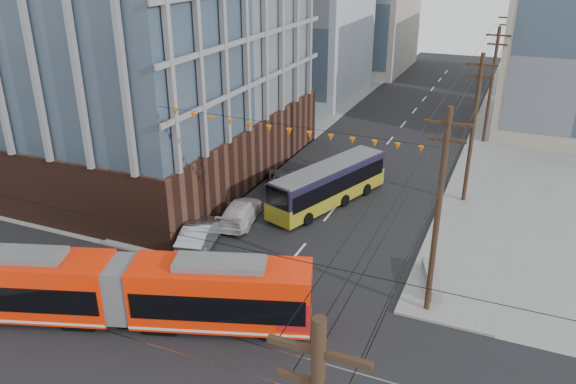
% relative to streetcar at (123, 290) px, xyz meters
% --- Properties ---
extents(bg_bldg_nw_near, '(18.00, 16.00, 18.00)m').
position_rel_streetcar_xyz_m(bg_bldg_nw_near, '(-11.54, 47.86, 7.19)').
color(bg_bldg_nw_near, '#8C99A5').
rests_on(bg_bldg_nw_near, ground).
extents(bg_bldg_nw_far, '(16.00, 18.00, 20.00)m').
position_rel_streetcar_xyz_m(bg_bldg_nw_far, '(-8.54, 67.86, 8.19)').
color(bg_bldg_nw_far, gray).
rests_on(bg_bldg_nw_far, ground).
extents(utility_pole_far, '(0.30, 0.30, 11.00)m').
position_rel_streetcar_xyz_m(utility_pole_far, '(13.96, 51.86, 3.69)').
color(utility_pole_far, black).
rests_on(utility_pole_far, ground).
extents(streetcar, '(18.70, 8.46, 3.63)m').
position_rel_streetcar_xyz_m(streetcar, '(0.00, 0.00, 0.00)').
color(streetcar, '#F22605').
rests_on(streetcar, ground).
extents(city_bus, '(5.94, 11.17, 3.12)m').
position_rel_streetcar_xyz_m(city_bus, '(4.75, 17.49, -0.25)').
color(city_bus, black).
rests_on(city_bus, ground).
extents(parked_car_silver, '(2.81, 5.31, 1.66)m').
position_rel_streetcar_xyz_m(parked_car_silver, '(-0.62, 8.35, -0.98)').
color(parked_car_silver, gray).
rests_on(parked_car_silver, ground).
extents(parked_car_white, '(2.97, 5.51, 1.52)m').
position_rel_streetcar_xyz_m(parked_car_white, '(0.17, 12.29, -1.05)').
color(parked_car_white, silver).
rests_on(parked_car_white, ground).
extents(parked_car_grey, '(3.80, 5.08, 1.28)m').
position_rel_streetcar_xyz_m(parked_car_grey, '(0.19, 19.18, -1.17)').
color(parked_car_grey, '#55575D').
rests_on(parked_car_grey, ground).
extents(jersey_barrier, '(2.04, 3.88, 0.76)m').
position_rel_streetcar_xyz_m(jersey_barrier, '(13.76, 9.31, -1.43)').
color(jersey_barrier, slate).
rests_on(jersey_barrier, ground).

